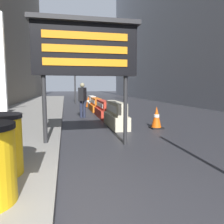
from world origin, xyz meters
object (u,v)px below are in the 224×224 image
object	(u,v)px
traffic_light_far_side	(125,73)
pedestrian_worker	(82,97)
jersey_barrier_cream	(116,116)
jersey_barrier_red_striped	(103,110)
jersey_barrier_orange_near	(96,105)
traffic_cone_near	(88,102)
traffic_light_near_curb	(75,65)
traffic_cone_far	(92,104)
message_board	(86,50)
jersey_barrier_white	(92,102)
traffic_cone_mid	(156,118)

from	to	relation	value
traffic_light_far_side	pedestrian_worker	size ratio (longest dim) A/B	2.43
jersey_barrier_cream	jersey_barrier_red_striped	xyz separation A→B (m)	(-0.00, 2.59, -0.06)
jersey_barrier_orange_near	traffic_cone_near	bearing A→B (deg)	95.99
traffic_cone_near	jersey_barrier_cream	bearing A→B (deg)	-88.19
traffic_light_near_curb	traffic_light_far_side	size ratio (longest dim) A/B	1.11
jersey_barrier_cream	traffic_cone_far	xyz separation A→B (m)	(-0.13, 6.21, -0.05)
jersey_barrier_red_striped	pedestrian_worker	xyz separation A→B (m)	(-0.99, -0.08, 0.61)
pedestrian_worker	traffic_cone_far	bearing A→B (deg)	11.67
message_board	traffic_cone_far	size ratio (longest dim) A/B	4.23
jersey_barrier_cream	traffic_light_near_curb	bearing A→B (deg)	95.32
message_board	traffic_cone_near	xyz separation A→B (m)	(1.05, 9.80, -1.91)
jersey_barrier_white	traffic_cone_mid	distance (m)	7.96
jersey_barrier_cream	jersey_barrier_red_striped	bearing A→B (deg)	90.00
message_board	jersey_barrier_white	xyz separation A→B (m)	(1.28, 9.67, -1.93)
jersey_barrier_cream	jersey_barrier_white	world-z (taller)	jersey_barrier_cream
traffic_light_far_side	traffic_light_near_curb	bearing A→B (deg)	-143.17
jersey_barrier_white	message_board	bearing A→B (deg)	-97.54
traffic_cone_mid	pedestrian_worker	size ratio (longest dim) A/B	0.48
traffic_cone_far	traffic_cone_near	bearing A→B (deg)	95.10
traffic_light_far_side	pedestrian_worker	xyz separation A→B (m)	(-5.30, -11.79, -1.88)
message_board	traffic_light_near_curb	bearing A→B (deg)	88.59
jersey_barrier_orange_near	traffic_light_far_side	world-z (taller)	traffic_light_far_side
pedestrian_worker	jersey_barrier_orange_near	bearing A→B (deg)	4.20
jersey_barrier_red_striped	traffic_light_far_side	world-z (taller)	traffic_light_far_side
jersey_barrier_white	traffic_light_near_curb	xyz separation A→B (m)	(-0.96, 3.12, 2.75)
jersey_barrier_cream	jersey_barrier_red_striped	distance (m)	2.59
pedestrian_worker	traffic_cone_mid	bearing A→B (deg)	-118.93
traffic_light_near_curb	message_board	bearing A→B (deg)	-91.41
traffic_cone_far	traffic_light_far_side	xyz separation A→B (m)	(4.43, 8.09, 2.48)
traffic_cone_far	traffic_light_near_curb	distance (m)	5.05
message_board	traffic_cone_far	world-z (taller)	message_board
traffic_cone_near	traffic_cone_mid	size ratio (longest dim) A/B	1.01
traffic_cone_near	traffic_cone_mid	bearing A→B (deg)	-79.13
jersey_barrier_red_striped	jersey_barrier_orange_near	bearing A→B (deg)	90.00
message_board	traffic_light_near_curb	world-z (taller)	traffic_light_near_curb
message_board	traffic_light_far_side	xyz separation A→B (m)	(5.58, 16.73, 0.54)
pedestrian_worker	message_board	bearing A→B (deg)	-158.54
pedestrian_worker	traffic_light_near_curb	bearing A→B (deg)	24.59
traffic_cone_mid	pedestrian_worker	distance (m)	3.91
jersey_barrier_cream	traffic_cone_near	world-z (taller)	jersey_barrier_cream
jersey_barrier_red_striped	traffic_cone_far	size ratio (longest dim) A/B	3.07
jersey_barrier_orange_near	pedestrian_worker	distance (m)	2.88
jersey_barrier_white	jersey_barrier_cream	bearing A→B (deg)	-90.00
jersey_barrier_red_striped	traffic_cone_near	xyz separation A→B (m)	(-0.23, 4.79, 0.04)
jersey_barrier_red_striped	jersey_barrier_orange_near	distance (m)	2.56
traffic_cone_far	traffic_light_far_side	bearing A→B (deg)	61.28
jersey_barrier_orange_near	jersey_barrier_white	bearing A→B (deg)	90.00
pedestrian_worker	traffic_light_far_side	bearing A→B (deg)	0.61
jersey_barrier_orange_near	traffic_light_near_curb	xyz separation A→B (m)	(-0.96, 5.21, 2.77)
traffic_cone_near	traffic_cone_far	bearing A→B (deg)	-84.90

